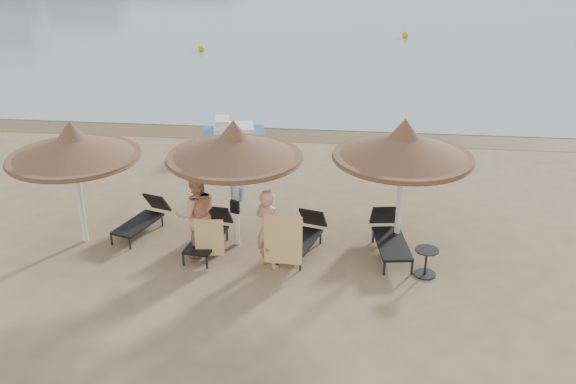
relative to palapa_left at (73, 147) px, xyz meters
name	(u,v)px	position (x,y,z in m)	size (l,w,h in m)	color
ground	(263,270)	(4.44, -0.92, -2.39)	(160.00, 160.00, 0.00)	#977F5A
wet_sand_strip	(302,135)	(4.44, 8.48, -2.38)	(200.00, 1.60, 0.01)	brown
palapa_left	(73,147)	(0.00, 0.00, 0.00)	(3.02, 3.02, 3.00)	white
palapa_center	(234,147)	(3.65, 0.24, 0.06)	(3.10, 3.10, 3.08)	white
palapa_right	(404,146)	(7.40, 0.54, 0.11)	(3.17, 3.17, 3.14)	white
lounger_far_left	(144,218)	(1.24, 0.68, -2.03)	(1.09, 1.85, 0.79)	black
lounger_near_left	(210,232)	(3.04, 0.05, -2.02)	(0.84, 1.91, 0.82)	black
lounger_near_right	(304,235)	(5.25, 0.18, -2.02)	(1.06, 1.90, 0.81)	black
lounger_far_right	(390,235)	(7.22, 0.30, -1.98)	(0.96, 2.08, 0.90)	black
side_table	(426,263)	(7.96, -0.71, -2.09)	(0.52, 0.52, 0.62)	black
person_left	(196,208)	(2.85, -0.35, -1.22)	(1.08, 0.70, 2.34)	tan
person_right	(268,223)	(4.54, -0.72, -1.31)	(0.99, 0.64, 2.15)	tan
towel_left	(209,238)	(3.20, -0.70, -1.76)	(0.64, 0.10, 0.90)	orange
towel_right	(283,240)	(4.89, -0.97, -1.58)	(0.84, 0.07, 1.17)	orange
bag_patterned	(237,193)	(3.65, 0.42, -1.14)	(0.32, 0.19, 0.38)	silver
bag_dark	(235,207)	(3.65, 0.08, -1.34)	(0.23, 0.14, 0.31)	black
pedal_boat	(233,135)	(2.23, 7.16, -2.03)	(2.26, 1.60, 0.96)	#275AA2
buoy_left	(201,49)	(-2.51, 22.51, -2.20)	(0.37, 0.37, 0.37)	gold
buoy_mid	(405,35)	(9.16, 28.09, -2.18)	(0.41, 0.41, 0.41)	gold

